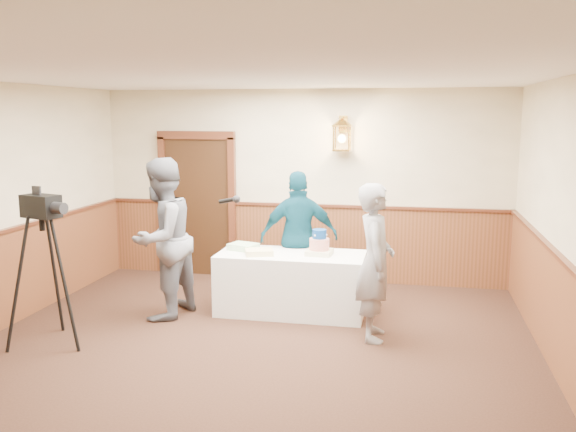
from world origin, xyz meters
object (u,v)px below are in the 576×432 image
sheet_cake_yellow (259,252)px  sheet_cake_green (243,247)px  assistant_p (299,237)px  tv_camera_rig (46,279)px  interviewer (162,239)px  display_table (291,283)px  tiered_cake (319,245)px  baker (375,262)px

sheet_cake_yellow → sheet_cake_green: sheet_cake_green is taller
assistant_p → sheet_cake_green: bearing=14.0°
tv_camera_rig → assistant_p: bearing=57.3°
interviewer → sheet_cake_yellow: bearing=119.4°
display_table → sheet_cake_yellow: 0.57m
tiered_cake → assistant_p: 0.56m
sheet_cake_green → baker: (1.70, -0.77, 0.07)m
display_table → tiered_cake: tiered_cake is taller
tiered_cake → sheet_cake_green: 0.99m
interviewer → baker: interviewer is taller
tiered_cake → interviewer: (-1.83, -0.48, 0.10)m
display_table → baker: baker is taller
tiered_cake → tv_camera_rig: bearing=-149.3°
sheet_cake_yellow → interviewer: bearing=-163.9°
interviewer → tv_camera_rig: interviewer is taller
assistant_p → sheet_cake_yellow: bearing=41.9°
tiered_cake → interviewer: 1.90m
tiered_cake → baker: (0.72, -0.70, -0.01)m
sheet_cake_green → baker: 1.87m
sheet_cake_green → tv_camera_rig: (-1.69, -1.66, -0.06)m
baker → display_table: bearing=52.4°
interviewer → baker: size_ratio=1.13×
sheet_cake_yellow → tv_camera_rig: tv_camera_rig is taller
baker → sheet_cake_yellow: bearing=64.6°
sheet_cake_green → assistant_p: 0.75m
tv_camera_rig → display_table: bearing=50.4°
sheet_cake_green → baker: baker is taller
sheet_cake_yellow → baker: bearing=-20.5°
interviewer → tv_camera_rig: (-0.84, -1.11, -0.24)m
sheet_cake_yellow → interviewer: size_ratio=0.17×
interviewer → baker: bearing=98.5°
sheet_cake_yellow → baker: baker is taller
tiered_cake → sheet_cake_green: (-0.98, 0.08, -0.08)m
display_table → sheet_cake_green: 0.76m
tiered_cake → assistant_p: size_ratio=0.19×
interviewer → baker: (2.55, -0.21, -0.11)m
tv_camera_rig → interviewer: bearing=69.1°
baker → assistant_p: bearing=37.7°
assistant_p → tv_camera_rig: size_ratio=1.06×
interviewer → sheet_cake_green: bearing=136.5°
tiered_cake → sheet_cake_yellow: bearing=-167.5°
display_table → sheet_cake_yellow: sheet_cake_yellow is taller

